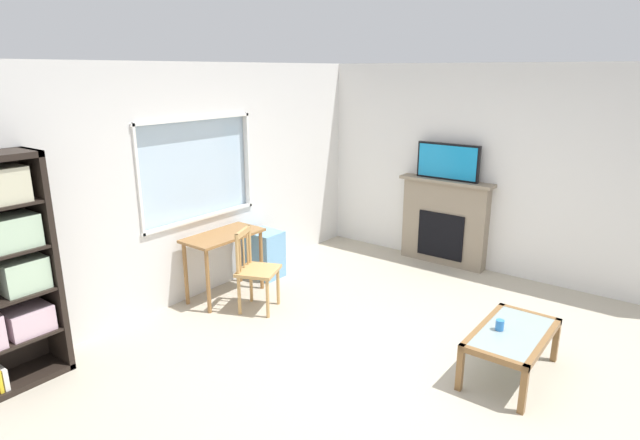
{
  "coord_description": "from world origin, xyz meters",
  "views": [
    {
      "loc": [
        -3.64,
        -2.09,
        2.53
      ],
      "look_at": [
        0.02,
        0.7,
        1.2
      ],
      "focal_mm": 29.32,
      "sensor_mm": 36.0,
      "label": 1
    }
  ],
  "objects": [
    {
      "name": "ground",
      "position": [
        0.0,
        0.0,
        -0.01
      ],
      "size": [
        6.53,
        6.01,
        0.02
      ],
      "primitive_type": "cube",
      "color": "#B2A893"
    },
    {
      "name": "wall_back_with_window",
      "position": [
        -0.01,
        2.51,
        1.29
      ],
      "size": [
        5.53,
        0.15,
        2.61
      ],
      "color": "silver",
      "rests_on": "ground"
    },
    {
      "name": "wall_right",
      "position": [
        2.82,
        0.0,
        1.31
      ],
      "size": [
        0.12,
        5.21,
        2.61
      ],
      "primitive_type": "cube",
      "color": "silver",
      "rests_on": "ground"
    },
    {
      "name": "desk_under_window",
      "position": [
        0.14,
        2.16,
        0.62
      ],
      "size": [
        0.92,
        0.47,
        0.75
      ],
      "color": "olive",
      "rests_on": "ground"
    },
    {
      "name": "wooden_chair",
      "position": [
        0.1,
        1.64,
        0.46
      ],
      "size": [
        0.54,
        0.53,
        0.9
      ],
      "color": "tan",
      "rests_on": "ground"
    },
    {
      "name": "plastic_drawer_unit",
      "position": [
        0.85,
        2.21,
        0.3
      ],
      "size": [
        0.35,
        0.4,
        0.59
      ],
      "primitive_type": "cube",
      "color": "#72ADDB",
      "rests_on": "ground"
    },
    {
      "name": "fireplace",
      "position": [
        2.67,
        0.63,
        0.58
      ],
      "size": [
        0.26,
        1.25,
        1.15
      ],
      "color": "gray",
      "rests_on": "ground"
    },
    {
      "name": "tv",
      "position": [
        2.65,
        0.63,
        1.39
      ],
      "size": [
        0.06,
        0.84,
        0.47
      ],
      "color": "black",
      "rests_on": "fireplace"
    },
    {
      "name": "coffee_table",
      "position": [
        0.49,
        -0.99,
        0.35
      ],
      "size": [
        0.99,
        0.55,
        0.41
      ],
      "color": "#8C9E99",
      "rests_on": "ground"
    },
    {
      "name": "sippy_cup",
      "position": [
        0.44,
        -0.89,
        0.46
      ],
      "size": [
        0.07,
        0.07,
        0.09
      ],
      "primitive_type": "cylinder",
      "color": "#337FD6",
      "rests_on": "coffee_table"
    }
  ]
}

